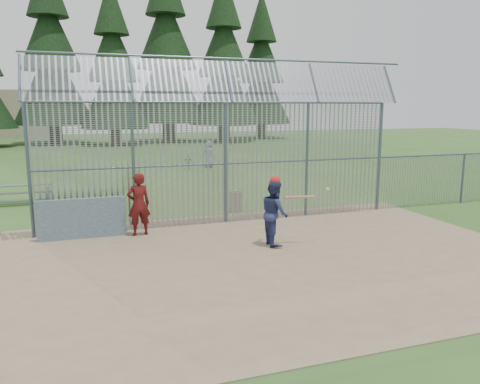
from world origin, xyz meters
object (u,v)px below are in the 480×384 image
object	(u,v)px
trash_can	(236,201)
bleacher	(11,194)
onlooker	(139,204)
dugout_wall	(82,219)
batter	(275,213)

from	to	relation	value
trash_can	bleacher	bearing A→B (deg)	153.34
onlooker	trash_can	world-z (taller)	onlooker
dugout_wall	batter	distance (m)	5.66
trash_can	bleacher	world-z (taller)	trash_can
batter	onlooker	world-z (taller)	onlooker
batter	onlooker	size ratio (longest dim) A/B	0.96
batter	onlooker	distance (m)	4.14
dugout_wall	bleacher	xyz separation A→B (m)	(-2.68, 6.19, -0.21)
onlooker	trash_can	distance (m)	4.47
dugout_wall	bleacher	distance (m)	6.75
onlooker	bleacher	distance (m)	7.68
dugout_wall	trash_can	distance (m)	5.85
onlooker	trash_can	xyz separation A→B (m)	(3.82, 2.25, -0.59)
dugout_wall	trash_can	size ratio (longest dim) A/B	3.05
dugout_wall	onlooker	xyz separation A→B (m)	(1.64, -0.14, 0.35)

